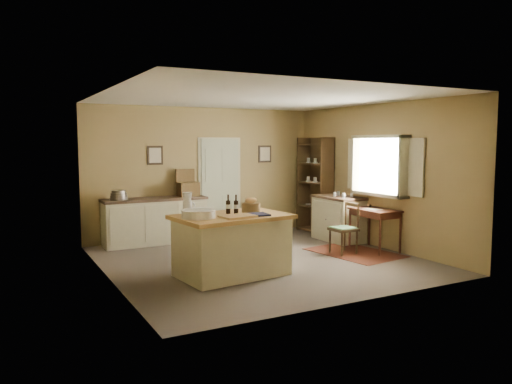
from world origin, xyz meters
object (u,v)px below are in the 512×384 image
at_px(work_island, 231,243).
at_px(right_cabinet, 338,218).
at_px(sideboard, 156,219).
at_px(shelving_unit, 317,185).
at_px(writing_desk, 375,214).
at_px(desk_chair, 343,229).

relative_size(work_island, right_cabinet, 1.59).
relative_size(sideboard, shelving_unit, 0.97).
xyz_separation_m(writing_desk, desk_chair, (-0.67, 0.04, -0.23)).
relative_size(work_island, sideboard, 0.87).
xyz_separation_m(desk_chair, right_cabinet, (0.67, 1.02, 0.02)).
relative_size(desk_chair, right_cabinet, 0.80).
height_order(work_island, writing_desk, work_island).
bearing_deg(shelving_unit, right_cabinet, -98.83).
distance_m(work_island, writing_desk, 3.07).
relative_size(sideboard, right_cabinet, 1.83).
bearing_deg(right_cabinet, work_island, -155.41).
bearing_deg(sideboard, right_cabinet, -23.25).
bearing_deg(work_island, desk_chair, 2.73).
bearing_deg(desk_chair, shelving_unit, 66.19).
height_order(writing_desk, shelving_unit, shelving_unit).
height_order(sideboard, desk_chair, sideboard).
bearing_deg(work_island, right_cabinet, 18.41).
xyz_separation_m(work_island, writing_desk, (3.05, 0.33, 0.19)).
distance_m(sideboard, shelving_unit, 3.57).
bearing_deg(sideboard, writing_desk, -36.82).
xyz_separation_m(sideboard, desk_chair, (2.67, -2.46, -0.04)).
relative_size(work_island, shelving_unit, 0.84).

